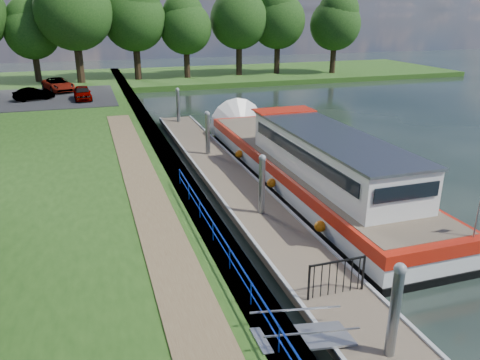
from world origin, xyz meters
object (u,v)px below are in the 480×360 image
object	(u,v)px
car_a	(82,93)
car_b	(34,94)
barge	(300,161)
car_d	(58,85)
pontoon	(230,182)

from	to	relation	value
car_a	car_b	world-z (taller)	car_a
barge	car_d	bearing A→B (deg)	113.67
pontoon	car_d	bearing A→B (deg)	107.70
car_a	car_d	xyz separation A→B (m)	(-2.22, 5.56, 0.04)
car_a	car_d	world-z (taller)	car_d
barge	car_d	xyz separation A→B (m)	(-12.65, 28.86, 0.40)
car_b	car_d	bearing A→B (deg)	-41.72
barge	car_a	bearing A→B (deg)	114.11
pontoon	car_d	distance (m)	29.80
car_a	car_d	size ratio (longest dim) A/B	0.77
pontoon	car_b	xyz separation A→B (m)	(-10.97, 23.91, 1.20)
car_a	car_d	distance (m)	5.99
pontoon	car_a	bearing A→B (deg)	106.68
car_a	barge	bearing A→B (deg)	-68.45
car_b	car_d	world-z (taller)	car_d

